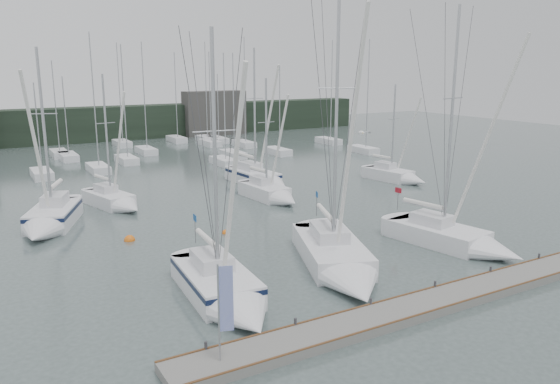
{
  "coord_description": "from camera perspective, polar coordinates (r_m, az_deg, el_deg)",
  "views": [
    {
      "loc": [
        -16.99,
        -21.83,
        10.93
      ],
      "look_at": [
        -1.52,
        5.0,
        3.75
      ],
      "focal_mm": 35.0,
      "sensor_mm": 36.0,
      "label": 1
    }
  ],
  "objects": [
    {
      "name": "sailboat_mid_c",
      "position": [
        45.11,
        -0.77,
        -0.26
      ],
      "size": [
        2.79,
        7.03,
        10.67
      ],
      "rotation": [
        0.0,
        0.0,
        0.08
      ],
      "color": "silver",
      "rests_on": "ground"
    },
    {
      "name": "sailboat_mid_b",
      "position": [
        44.58,
        -16.66,
        -1.01
      ],
      "size": [
        3.87,
        7.0,
        11.04
      ],
      "rotation": [
        0.0,
        0.0,
        0.26
      ],
      "color": "silver",
      "rests_on": "ground"
    },
    {
      "name": "sailboat_near_right",
      "position": [
        34.95,
        18.62,
        -4.93
      ],
      "size": [
        4.36,
        9.14,
        15.34
      ],
      "rotation": [
        0.0,
        0.0,
        0.18
      ],
      "color": "silver",
      "rests_on": "ground"
    },
    {
      "name": "mast_forest",
      "position": [
        69.27,
        -12.65,
        4.08
      ],
      "size": [
        54.83,
        26.3,
        14.76
      ],
      "color": "silver",
      "rests_on": "ground"
    },
    {
      "name": "dock",
      "position": [
        26.21,
        14.23,
        -11.54
      ],
      "size": [
        24.0,
        2.0,
        0.4
      ],
      "primitive_type": "cube",
      "color": "slate",
      "rests_on": "ground"
    },
    {
      "name": "sailboat_near_center",
      "position": [
        29.51,
        6.45,
        -7.6
      ],
      "size": [
        6.78,
        10.97,
        16.64
      ],
      "rotation": [
        0.0,
        0.0,
        -0.37
      ],
      "color": "silver",
      "rests_on": "ground"
    },
    {
      "name": "buoy_c",
      "position": [
        36.41,
        -15.44,
        -4.9
      ],
      "size": [
        0.7,
        0.7,
        0.7
      ],
      "primitive_type": "sphere",
      "color": "orange",
      "rests_on": "ground"
    },
    {
      "name": "buoy_a",
      "position": [
        36.75,
        -5.7,
        -4.31
      ],
      "size": [
        0.51,
        0.51,
        0.51
      ],
      "primitive_type": "sphere",
      "color": "orange",
      "rests_on": "ground"
    },
    {
      "name": "dock_banner",
      "position": [
        20.01,
        -5.91,
        -11.58
      ],
      "size": [
        0.55,
        0.22,
        3.74
      ],
      "rotation": [
        0.0,
        0.0,
        -0.33
      ],
      "color": "#A6A9AE",
      "rests_on": "dock"
    },
    {
      "name": "ground",
      "position": [
        29.74,
        7.45,
        -8.62
      ],
      "size": [
        160.0,
        160.0,
        0.0
      ],
      "primitive_type": "plane",
      "color": "#445351",
      "rests_on": "ground"
    },
    {
      "name": "sailboat_near_left",
      "position": [
        25.88,
        -5.55,
        -10.54
      ],
      "size": [
        3.6,
        9.16,
        13.6
      ],
      "rotation": [
        0.0,
        0.0,
        -0.08
      ],
      "color": "silver",
      "rests_on": "ground"
    },
    {
      "name": "sailboat_mid_e",
      "position": [
        53.79,
        12.32,
        1.58
      ],
      "size": [
        3.33,
        6.98,
        9.96
      ],
      "rotation": [
        0.0,
        0.0,
        0.17
      ],
      "color": "silver",
      "rests_on": "ground"
    },
    {
      "name": "sailboat_mid_d",
      "position": [
        50.79,
        -1.93,
        1.33
      ],
      "size": [
        3.32,
        8.79,
        13.38
      ],
      "rotation": [
        0.0,
        0.0,
        0.08
      ],
      "color": "silver",
      "rests_on": "ground"
    },
    {
      "name": "sailboat_mid_a",
      "position": [
        40.3,
        -23.01,
        -2.78
      ],
      "size": [
        5.55,
        8.51,
        13.01
      ],
      "rotation": [
        0.0,
        0.0,
        -0.38
      ],
      "color": "silver",
      "rests_on": "ground"
    },
    {
      "name": "far_treeline",
      "position": [
        85.94,
        -18.55,
        6.76
      ],
      "size": [
        90.0,
        4.0,
        5.0
      ],
      "primitive_type": "cube",
      "color": "black",
      "rests_on": "ground"
    },
    {
      "name": "far_building_right",
      "position": [
        89.3,
        -6.86,
        8.19
      ],
      "size": [
        10.0,
        3.0,
        7.0
      ],
      "primitive_type": "cube",
      "color": "#413F3C",
      "rests_on": "ground"
    },
    {
      "name": "seagull",
      "position": [
        29.96,
        8.5,
        6.17
      ],
      "size": [
        1.01,
        0.47,
        0.2
      ],
      "rotation": [
        0.0,
        0.0,
        -0.2
      ],
      "color": "white",
      "rests_on": "ground"
    }
  ]
}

